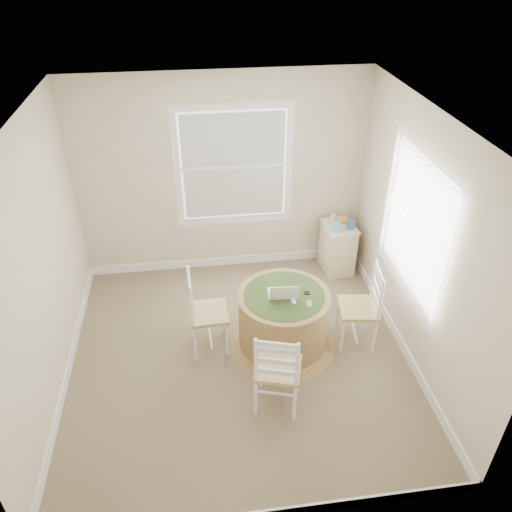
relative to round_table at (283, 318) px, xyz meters
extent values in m
cube|color=#75654A|center=(-0.49, -0.13, -0.39)|extent=(3.60, 3.60, 0.02)
cube|color=white|center=(-0.49, -0.13, 2.23)|extent=(3.60, 3.60, 0.02)
cube|color=beige|center=(-0.49, 1.68, 0.92)|extent=(3.60, 0.02, 2.60)
cube|color=beige|center=(-0.49, -1.94, 0.92)|extent=(3.60, 0.02, 2.60)
cube|color=beige|center=(-2.30, -0.13, 0.92)|extent=(0.02, 3.60, 2.60)
cube|color=beige|center=(1.32, -0.13, 0.92)|extent=(0.02, 3.60, 2.60)
cube|color=white|center=(-0.49, 1.66, -0.32)|extent=(3.60, 0.02, 0.12)
cube|color=white|center=(-2.28, -0.13, -0.32)|extent=(0.02, 3.60, 0.12)
cube|color=white|center=(1.30, -0.13, -0.32)|extent=(0.02, 3.60, 0.12)
cylinder|color=#A27748|center=(0.00, 0.00, 0.00)|extent=(0.96, 0.96, 0.62)
cone|color=#A27748|center=(0.00, 0.00, -0.35)|extent=(1.16, 1.16, 0.07)
cylinder|color=#A27748|center=(0.00, 0.00, 0.30)|extent=(0.98, 0.98, 0.03)
cylinder|color=#365324|center=(0.00, 0.00, 0.31)|extent=(0.85, 0.85, 0.01)
cone|color=#365324|center=(0.00, 0.00, 0.26)|extent=(0.94, 0.94, 0.10)
cube|color=white|center=(-0.01, 0.03, 0.32)|extent=(0.32, 0.23, 0.02)
cube|color=silver|center=(-0.01, 0.03, 0.33)|extent=(0.26, 0.13, 0.00)
cube|color=black|center=(-0.02, -0.11, 0.42)|extent=(0.31, 0.08, 0.20)
ellipsoid|color=white|center=(0.08, -0.12, 0.32)|extent=(0.08, 0.10, 0.03)
cube|color=#B7BABF|center=(0.23, -0.18, 0.32)|extent=(0.07, 0.10, 0.02)
cube|color=black|center=(0.24, -0.01, 0.32)|extent=(0.07, 0.06, 0.02)
cube|color=beige|center=(0.99, 1.37, -0.06)|extent=(0.39, 0.51, 0.65)
cube|color=beige|center=(0.99, 1.37, 0.28)|extent=(0.43, 0.54, 0.02)
cube|color=beige|center=(0.83, 1.36, -0.25)|extent=(0.05, 0.41, 0.14)
cube|color=beige|center=(0.83, 1.36, -0.05)|extent=(0.05, 0.41, 0.14)
cube|color=beige|center=(0.83, 1.36, 0.14)|extent=(0.05, 0.41, 0.14)
cube|color=#5EAAD7|center=(0.92, 1.27, 0.34)|extent=(0.13, 0.13, 0.10)
cube|color=#C69346|center=(1.04, 1.44, 0.32)|extent=(0.16, 0.11, 0.06)
cube|color=#2F5C8D|center=(1.09, 1.29, 0.35)|extent=(0.09, 0.09, 0.12)
cylinder|color=beige|center=(0.94, 1.49, 0.33)|extent=(0.07, 0.07, 0.09)
camera|label=1|loc=(-0.85, -4.02, 3.53)|focal=35.00mm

